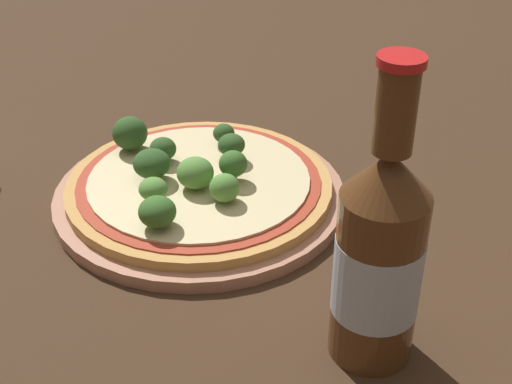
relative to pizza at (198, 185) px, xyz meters
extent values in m
plane|color=#3D2819|center=(-0.02, 0.00, -0.02)|extent=(3.00, 3.00, 0.00)
cylinder|color=tan|center=(0.00, 0.00, -0.01)|extent=(0.28, 0.28, 0.01)
cylinder|color=tan|center=(0.00, 0.00, 0.00)|extent=(0.26, 0.26, 0.01)
cylinder|color=#A83823|center=(0.00, 0.00, 0.00)|extent=(0.24, 0.24, 0.00)
cylinder|color=beige|center=(0.00, 0.00, 0.01)|extent=(0.21, 0.21, 0.00)
cylinder|color=#6B8E51|center=(-0.09, 0.01, 0.01)|extent=(0.01, 0.01, 0.01)
ellipsoid|color=#2D5123|center=(-0.09, 0.01, 0.03)|extent=(0.04, 0.04, 0.03)
cylinder|color=#6B8E51|center=(-0.01, -0.06, 0.01)|extent=(0.01, 0.01, 0.01)
ellipsoid|color=#568E3D|center=(-0.01, -0.06, 0.02)|extent=(0.03, 0.03, 0.02)
cylinder|color=#6B8E51|center=(0.01, -0.01, 0.01)|extent=(0.01, 0.01, 0.01)
ellipsoid|color=#568E3D|center=(0.01, -0.01, 0.02)|extent=(0.03, 0.03, 0.03)
cylinder|color=#6B8E51|center=(0.01, 0.05, 0.01)|extent=(0.01, 0.01, 0.01)
ellipsoid|color=#2D5123|center=(0.01, 0.05, 0.02)|extent=(0.03, 0.03, 0.02)
cylinder|color=#6B8E51|center=(0.05, -0.02, 0.01)|extent=(0.01, 0.01, 0.01)
ellipsoid|color=#568E3D|center=(0.05, -0.02, 0.02)|extent=(0.03, 0.03, 0.03)
cylinder|color=#6B8E51|center=(0.03, 0.02, 0.01)|extent=(0.01, 0.01, 0.01)
ellipsoid|color=#386628|center=(0.03, 0.02, 0.03)|extent=(0.03, 0.03, 0.03)
cylinder|color=#6B8E51|center=(0.02, -0.08, 0.01)|extent=(0.01, 0.01, 0.01)
ellipsoid|color=#386628|center=(0.02, -0.08, 0.02)|extent=(0.03, 0.03, 0.03)
cylinder|color=#6B8E51|center=(-0.05, 0.01, 0.01)|extent=(0.01, 0.01, 0.01)
ellipsoid|color=#2D5123|center=(-0.05, 0.01, 0.02)|extent=(0.03, 0.03, 0.02)
cylinder|color=#6B8E51|center=(-0.03, -0.03, 0.01)|extent=(0.01, 0.01, 0.01)
ellipsoid|color=#2D5123|center=(-0.03, -0.03, 0.02)|extent=(0.04, 0.04, 0.03)
cylinder|color=#6B8E51|center=(-0.01, 0.07, 0.01)|extent=(0.01, 0.01, 0.01)
ellipsoid|color=#2D5123|center=(-0.01, 0.07, 0.02)|extent=(0.02, 0.02, 0.02)
cylinder|color=#563319|center=(0.23, -0.09, 0.05)|extent=(0.06, 0.06, 0.13)
cylinder|color=#B2BCD1|center=(0.23, -0.09, 0.05)|extent=(0.06, 0.06, 0.06)
cone|color=#563319|center=(0.23, -0.09, 0.13)|extent=(0.06, 0.06, 0.03)
cylinder|color=#563319|center=(0.23, -0.09, 0.18)|extent=(0.03, 0.03, 0.06)
cylinder|color=red|center=(0.23, -0.09, 0.21)|extent=(0.03, 0.03, 0.01)
camera|label=1|loc=(0.38, -0.45, 0.36)|focal=50.00mm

